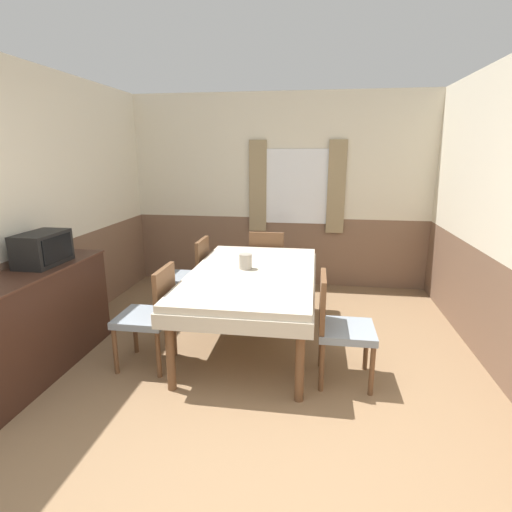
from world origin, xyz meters
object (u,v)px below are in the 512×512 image
(dining_table, at_px, (252,281))
(vase, at_px, (246,261))
(chair_right_near, at_px, (338,324))
(sideboard, at_px, (35,322))
(chair_left_near, at_px, (151,313))
(tv, at_px, (43,249))
(chair_left_far, at_px, (192,274))
(chair_head_window, at_px, (268,262))

(dining_table, relative_size, vase, 13.73)
(chair_right_near, xyz_separation_m, sideboard, (-2.50, -0.26, -0.04))
(chair_left_near, distance_m, tv, 1.07)
(sideboard, height_order, tv, tv)
(chair_left_near, relative_size, sideboard, 0.57)
(chair_left_far, xyz_separation_m, chair_head_window, (0.79, 0.63, 0.00))
(chair_right_near, relative_size, chair_left_near, 1.00)
(chair_left_far, height_order, sideboard, chair_left_far)
(chair_right_near, height_order, chair_left_near, same)
(sideboard, distance_m, vase, 1.89)
(chair_head_window, xyz_separation_m, vase, (-0.08, -1.14, 0.31))
(sideboard, bearing_deg, chair_left_far, 56.79)
(dining_table, relative_size, chair_right_near, 2.25)
(chair_left_far, bearing_deg, vase, -125.28)
(chair_left_near, relative_size, chair_head_window, 1.00)
(dining_table, bearing_deg, chair_left_far, 144.09)
(dining_table, relative_size, chair_left_near, 2.25)
(chair_right_near, bearing_deg, vase, -126.42)
(chair_left_far, bearing_deg, dining_table, -125.91)
(chair_right_near, relative_size, chair_head_window, 1.00)
(dining_table, height_order, chair_left_far, chair_left_far)
(dining_table, distance_m, sideboard, 1.91)
(tv, bearing_deg, chair_left_near, 1.85)
(sideboard, bearing_deg, dining_table, 25.87)
(chair_right_near, distance_m, chair_head_window, 1.95)
(tv, distance_m, vase, 1.78)
(dining_table, height_order, tv, tv)
(chair_left_far, bearing_deg, sideboard, 146.79)
(dining_table, xyz_separation_m, chair_right_near, (0.79, -0.57, -0.14))
(chair_left_far, bearing_deg, chair_left_near, -180.00)
(chair_head_window, bearing_deg, vase, -93.93)
(dining_table, height_order, chair_left_near, chair_left_near)
(chair_left_near, height_order, vase, chair_left_near)
(chair_right_near, distance_m, tv, 2.56)
(sideboard, bearing_deg, tv, 91.87)
(vase, bearing_deg, chair_left_near, -138.03)
(chair_left_far, height_order, chair_right_near, same)
(dining_table, bearing_deg, chair_head_window, 90.00)
(chair_left_far, height_order, chair_left_near, same)
(dining_table, distance_m, chair_left_far, 0.99)
(tv, height_order, vase, tv)
(vase, bearing_deg, tv, -157.71)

